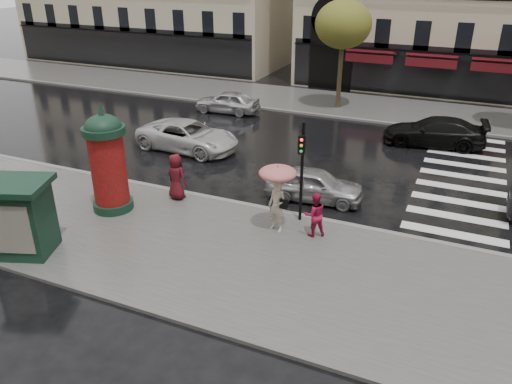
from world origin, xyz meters
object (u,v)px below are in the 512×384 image
at_px(morris_column, 107,160).
at_px(car_white, 188,136).
at_px(woman_umbrella, 277,188).
at_px(car_far_silver, 227,102).
at_px(newsstand, 20,217).
at_px(traffic_light, 302,163).
at_px(car_silver, 315,184).
at_px(man_burgundy, 176,177).
at_px(woman_red, 315,214).
at_px(car_black, 434,132).

relative_size(morris_column, car_white, 0.79).
bearing_deg(morris_column, woman_umbrella, 8.50).
distance_m(car_white, car_far_silver, 6.88).
xyz_separation_m(morris_column, car_far_silver, (-2.04, 13.78, -1.43)).
bearing_deg(newsstand, traffic_light, 36.86).
distance_m(woman_umbrella, morris_column, 6.40).
distance_m(car_silver, car_far_silver, 13.10).
bearing_deg(man_burgundy, car_silver, -143.00).
distance_m(newsstand, car_white, 10.68).
xyz_separation_m(newsstand, car_far_silver, (-1.42, 17.43, -0.71)).
bearing_deg(morris_column, man_burgundy, 44.76).
relative_size(traffic_light, car_silver, 0.95).
bearing_deg(car_white, woman_umbrella, -125.96).
xyz_separation_m(woman_umbrella, morris_column, (-6.32, -0.95, 0.36)).
distance_m(morris_column, traffic_light, 7.10).
bearing_deg(woman_red, newsstand, -4.08).
height_order(traffic_light, car_white, traffic_light).
height_order(traffic_light, car_far_silver, traffic_light).
bearing_deg(man_burgundy, woman_umbrella, -177.82).
height_order(man_burgundy, morris_column, morris_column).
distance_m(man_burgundy, car_white, 5.88).
height_order(morris_column, car_black, morris_column).
bearing_deg(traffic_light, woman_red, -45.66).
bearing_deg(woman_umbrella, car_black, 70.83).
bearing_deg(man_burgundy, morris_column, 56.97).
bearing_deg(car_black, woman_umbrella, -25.34).
height_order(woman_umbrella, man_burgundy, woman_umbrella).
bearing_deg(car_far_silver, morris_column, 4.90).
bearing_deg(newsstand, man_burgundy, 66.19).
height_order(newsstand, car_far_silver, newsstand).
bearing_deg(car_black, newsstand, -40.21).
relative_size(man_burgundy, car_silver, 0.48).
bearing_deg(woman_red, morris_column, -25.78).
relative_size(man_burgundy, morris_column, 0.45).
relative_size(morris_column, car_silver, 1.07).
height_order(morris_column, car_far_silver, morris_column).
relative_size(woman_red, car_far_silver, 0.40).
xyz_separation_m(man_burgundy, car_far_silver, (-3.81, 12.03, -0.36)).
bearing_deg(car_black, car_silver, -29.29).
relative_size(traffic_light, car_black, 0.74).
distance_m(traffic_light, car_far_silver, 14.89).
xyz_separation_m(car_white, car_black, (11.24, 5.64, 0.00)).
relative_size(woman_umbrella, newsstand, 0.98).
distance_m(man_burgundy, car_black, 13.90).
distance_m(car_silver, car_white, 8.12).
relative_size(morris_column, traffic_light, 1.12).
xyz_separation_m(man_burgundy, newsstand, (-2.38, -5.40, 0.35)).
relative_size(car_silver, car_far_silver, 0.97).
bearing_deg(car_white, traffic_light, -119.22).
bearing_deg(woman_red, car_silver, -106.87).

